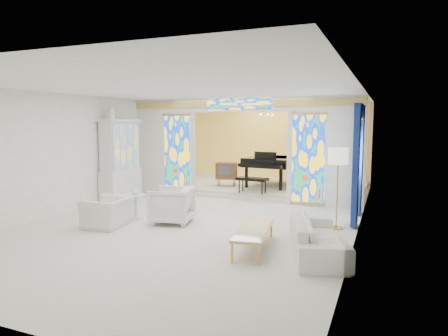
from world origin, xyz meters
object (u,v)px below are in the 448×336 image
at_px(armchair_right, 172,205).
at_px(tv_console, 226,171).
at_px(grand_piano, 277,162).
at_px(armchair_left, 108,212).
at_px(sofa, 317,237).
at_px(coffee_table, 254,230).
at_px(china_cabinet, 120,161).

xyz_separation_m(armchair_right, tv_console, (-0.44, 4.42, 0.27)).
bearing_deg(grand_piano, armchair_left, -105.08).
xyz_separation_m(sofa, coffee_table, (-1.12, -0.14, 0.04)).
distance_m(sofa, tv_console, 6.62).
relative_size(armchair_left, sofa, 0.46).
bearing_deg(sofa, armchair_right, 57.72).
distance_m(armchair_right, sofa, 3.56).
distance_m(armchair_left, tv_console, 5.28).
distance_m(china_cabinet, coffee_table, 5.86).
distance_m(china_cabinet, tv_console, 3.53).
bearing_deg(china_cabinet, armchair_right, -33.03).
relative_size(sofa, grand_piano, 0.71).
relative_size(china_cabinet, armchair_left, 2.76).
bearing_deg(armchair_left, coffee_table, 78.02).
relative_size(coffee_table, tv_console, 2.28).
height_order(sofa, coffee_table, sofa).
relative_size(china_cabinet, coffee_table, 1.52).
xyz_separation_m(sofa, grand_piano, (-2.34, 6.05, 0.67)).
bearing_deg(armchair_left, armchair_right, 117.61).
distance_m(china_cabinet, grand_piano, 5.08).
relative_size(china_cabinet, sofa, 1.28).
bearing_deg(sofa, china_cabinet, 49.23).
xyz_separation_m(coffee_table, tv_console, (-2.76, 5.49, 0.33)).
height_order(china_cabinet, tv_console, china_cabinet).
relative_size(armchair_left, grand_piano, 0.33).
height_order(armchair_left, sofa, armchair_left).
bearing_deg(tv_console, grand_piano, 11.35).
xyz_separation_m(china_cabinet, coffee_table, (5.05, -2.85, -0.82)).
bearing_deg(china_cabinet, coffee_table, -29.49).
height_order(china_cabinet, sofa, china_cabinet).
relative_size(sofa, tv_console, 2.71).
xyz_separation_m(grand_piano, tv_console, (-1.54, -0.70, -0.29)).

